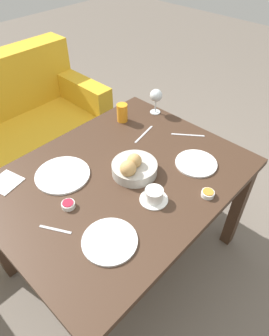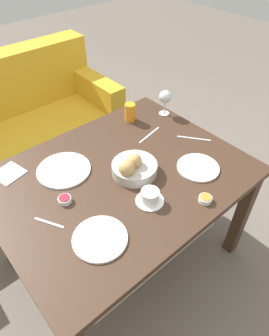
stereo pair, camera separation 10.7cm
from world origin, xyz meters
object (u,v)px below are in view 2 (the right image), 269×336
Objects in this scene: spoon_coffee at (49,223)px; juice_glass at (130,112)px; plate_near_right at (198,167)px; jam_bowl_berry at (65,200)px; plate_far_center at (64,170)px; napkin at (9,173)px; couch at (9,143)px; wine_glass at (165,98)px; fork_silver at (194,138)px; knife_silver at (149,135)px; jam_bowl_honey at (205,199)px; bread_basket at (134,168)px; coffee_cup at (150,197)px; plate_near_left at (100,238)px.

juice_glass is at bearing 25.98° from spoon_coffee.
plate_near_right is 0.66m from jam_bowl_berry.
plate_far_center is 1.70× the size of napkin.
couch is 1.07m from juice_glass.
plate_near_right is 0.75m from spoon_coffee.
fork_silver is at bearing -100.98° from wine_glass.
knife_silver is (0.01, 0.36, -0.00)m from plate_near_right.
jam_bowl_honey is at bearing -131.70° from plate_near_right.
jam_bowl_berry is at bearing -154.30° from juice_glass.
couch is 1.62m from jam_bowl_honey.
juice_glass reaches higher than spoon_coffee.
plate_near_right is 1.64× the size of spoon_coffee.
spoon_coffee is at bearing 179.54° from bread_basket.
juice_glass is 0.76m from napkin.
knife_silver is 1.45× the size of spoon_coffee.
napkin reaches higher than knife_silver.
couch is at bearing 119.20° from fork_silver.
coffee_cup is (-0.35, -0.55, -0.03)m from juice_glass.
bread_basket reaches higher than plate_far_center.
plate_near_right is at bearing -38.48° from napkin.
napkin is (-0.75, 0.03, -0.05)m from juice_glass.
couch reaches higher than jam_bowl_honey.
plate_near_left is 1.42× the size of napkin.
juice_glass is 0.66m from coffee_cup.
wine_glass reaches higher than coffee_cup.
bread_basket is at bearing -150.11° from wine_glass.
knife_silver is (-0.22, -0.10, -0.11)m from wine_glass.
juice_glass is 0.71m from jam_bowl_berry.
plate_near_right reaches higher than spoon_coffee.
jam_bowl_berry and jam_bowl_honey have the same top height.
spoon_coffee is 0.39m from napkin.
juice_glass is (0.29, 0.37, 0.02)m from bread_basket.
plate_near_right is 1.64× the size of coffee_cup.
jam_bowl_honey is 0.38× the size of fork_silver.
bread_basket reaches higher than jam_bowl_honey.
bread_basket is 1.00× the size of plate_near_left.
wine_glass is at bearing -6.74° from napkin.
juice_glass is 1.83× the size of jam_bowl_berry.
jam_bowl_honey is at bearing -133.19° from fork_silver.
wine_glass is at bearing 39.91° from coffee_cup.
plate_near_right is at bearing 1.67° from plate_near_left.
couch is at bearing 83.93° from jam_bowl_berry.
bread_basket is at bearing 70.98° from coffee_cup.
couch is 1.03m from plate_far_center.
juice_glass is at bearing -57.65° from couch.
juice_glass is 0.41m from fork_silver.
wine_glass reaches higher than napkin.
jam_bowl_berry is at bearing 175.09° from fork_silver.
couch is at bearing 100.87° from bread_basket.
plate_near_right is at bearing 0.23° from coffee_cup.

